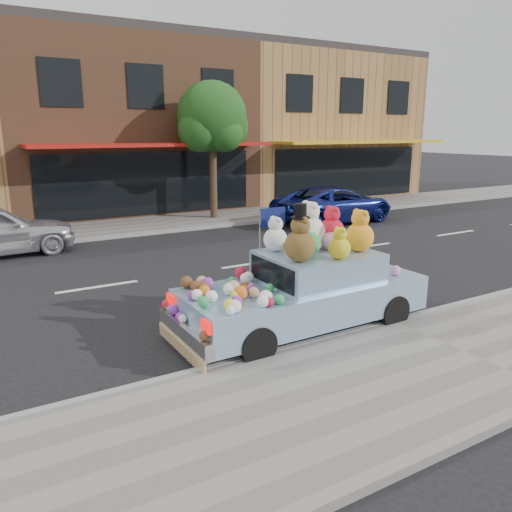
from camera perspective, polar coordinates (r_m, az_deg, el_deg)
ground at (r=13.10m, az=-0.41°, el=-0.90°), size 120.00×120.00×0.00m
near_sidewalk at (r=8.41m, az=22.62°, el=-10.38°), size 60.00×3.00×0.12m
far_sidewalk at (r=18.87m, az=-10.31°, el=3.71°), size 60.00×3.00×0.12m
near_kerb at (r=9.30m, az=15.26°, el=-7.38°), size 60.00×0.12×0.13m
far_kerb at (r=17.49m, az=-8.60°, el=2.98°), size 60.00×0.12×0.13m
storefront_mid at (r=23.80m, az=-15.40°, el=14.23°), size 10.00×9.80×7.30m
storefront_right at (r=28.15m, az=5.29°, el=14.56°), size 10.00×9.80×7.30m
street_tree at (r=19.40m, az=-5.03°, el=14.95°), size 3.00×2.70×5.22m
car_blue at (r=19.26m, az=8.89°, el=5.85°), size 5.10×2.70×1.36m
art_car at (r=8.70m, az=5.63°, el=-3.25°), size 4.50×1.80×2.29m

